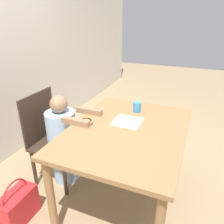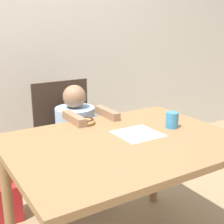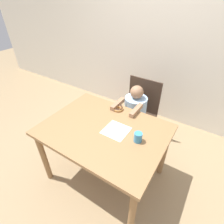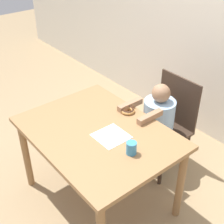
{
  "view_description": "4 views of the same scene",
  "coord_description": "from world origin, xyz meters",
  "px_view_note": "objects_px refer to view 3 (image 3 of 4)",
  "views": [
    {
      "loc": [
        -1.47,
        -0.48,
        1.58
      ],
      "look_at": [
        0.01,
        0.14,
        0.86
      ],
      "focal_mm": 35.0,
      "sensor_mm": 36.0,
      "label": 1
    },
    {
      "loc": [
        -0.86,
        -1.27,
        1.33
      ],
      "look_at": [
        0.01,
        0.14,
        0.86
      ],
      "focal_mm": 50.0,
      "sensor_mm": 36.0,
      "label": 2
    },
    {
      "loc": [
        0.77,
        -1.04,
        1.87
      ],
      "look_at": [
        0.01,
        0.14,
        0.86
      ],
      "focal_mm": 28.0,
      "sensor_mm": 36.0,
      "label": 3
    },
    {
      "loc": [
        1.55,
        -1.12,
        2.16
      ],
      "look_at": [
        0.01,
        0.14,
        0.86
      ],
      "focal_mm": 50.0,
      "sensor_mm": 36.0,
      "label": 4
    }
  ],
  "objects_px": {
    "child_figure": "(134,118)",
    "handbag": "(103,119)",
    "chair": "(139,112)",
    "cup": "(138,137)",
    "donut": "(118,108)"
  },
  "relations": [
    {
      "from": "child_figure",
      "to": "handbag",
      "type": "xyz_separation_m",
      "value": [
        -0.58,
        0.08,
        -0.31
      ]
    },
    {
      "from": "chair",
      "to": "cup",
      "type": "height_order",
      "value": "chair"
    },
    {
      "from": "chair",
      "to": "donut",
      "type": "xyz_separation_m",
      "value": [
        -0.07,
        -0.44,
        0.29
      ]
    },
    {
      "from": "chair",
      "to": "handbag",
      "type": "xyz_separation_m",
      "value": [
        -0.58,
        -0.05,
        -0.32
      ]
    },
    {
      "from": "donut",
      "to": "handbag",
      "type": "distance_m",
      "value": 0.88
    },
    {
      "from": "chair",
      "to": "handbag",
      "type": "bearing_deg",
      "value": -174.92
    },
    {
      "from": "cup",
      "to": "child_figure",
      "type": "bearing_deg",
      "value": 117.57
    },
    {
      "from": "child_figure",
      "to": "donut",
      "type": "distance_m",
      "value": 0.44
    },
    {
      "from": "chair",
      "to": "handbag",
      "type": "relative_size",
      "value": 2.28
    },
    {
      "from": "handbag",
      "to": "cup",
      "type": "relative_size",
      "value": 4.29
    },
    {
      "from": "chair",
      "to": "cup",
      "type": "relative_size",
      "value": 9.78
    },
    {
      "from": "chair",
      "to": "child_figure",
      "type": "relative_size",
      "value": 0.99
    },
    {
      "from": "chair",
      "to": "cup",
      "type": "xyz_separation_m",
      "value": [
        0.33,
        -0.76,
        0.32
      ]
    },
    {
      "from": "child_figure",
      "to": "donut",
      "type": "bearing_deg",
      "value": -103.53
    },
    {
      "from": "chair",
      "to": "child_figure",
      "type": "distance_m",
      "value": 0.13
    }
  ]
}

